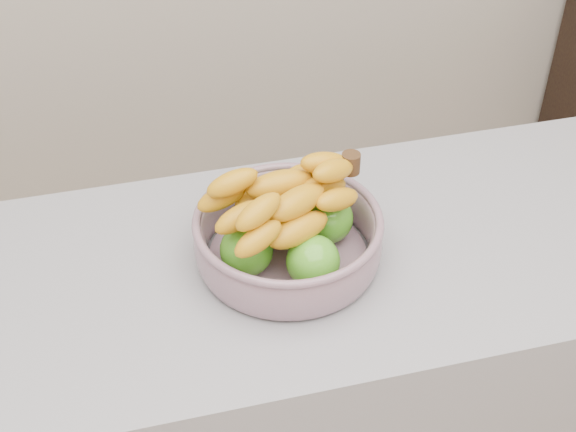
% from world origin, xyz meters
% --- Properties ---
extents(counter, '(2.00, 0.60, 0.90)m').
position_xyz_m(counter, '(0.00, 0.55, 0.45)').
color(counter, gray).
rests_on(counter, ground).
extents(fruit_bowl, '(0.33, 0.33, 0.18)m').
position_xyz_m(fruit_bowl, '(-0.00, 0.55, 0.96)').
color(fruit_bowl, '#8B95A6').
rests_on(fruit_bowl, counter).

